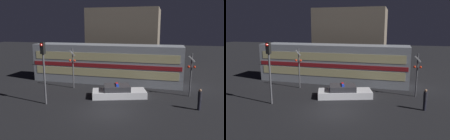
# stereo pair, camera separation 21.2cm
# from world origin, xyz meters

# --- Properties ---
(ground_plane) EXTENTS (120.00, 120.00, 0.00)m
(ground_plane) POSITION_xyz_m (0.00, 0.00, 0.00)
(ground_plane) COLOR black
(train) EXTENTS (16.30, 3.14, 4.15)m
(train) POSITION_xyz_m (-2.66, 8.37, 2.08)
(train) COLOR #999EA5
(train) RESTS_ON ground_plane
(police_car) EXTENTS (5.01, 3.19, 1.18)m
(police_car) POSITION_xyz_m (-0.12, 3.45, 0.43)
(police_car) COLOR silver
(police_car) RESTS_ON ground_plane
(pedestrian) EXTENTS (0.27, 0.27, 1.63)m
(pedestrian) POSITION_xyz_m (6.35, 1.89, 0.84)
(pedestrian) COLOR black
(pedestrian) RESTS_ON ground_plane
(crossing_signal_near) EXTENTS (0.71, 0.29, 3.83)m
(crossing_signal_near) POSITION_xyz_m (5.95, 5.11, 2.18)
(crossing_signal_near) COLOR #4C4C51
(crossing_signal_near) RESTS_ON ground_plane
(crossing_signal_far) EXTENTS (0.71, 0.29, 4.02)m
(crossing_signal_far) POSITION_xyz_m (-5.15, 5.00, 2.27)
(crossing_signal_far) COLOR #4C4C51
(crossing_signal_far) RESTS_ON ground_plane
(traffic_light_corner) EXTENTS (0.30, 0.46, 4.94)m
(traffic_light_corner) POSITION_xyz_m (-5.35, 0.19, 3.36)
(traffic_light_corner) COLOR #4C4C51
(traffic_light_corner) RESTS_ON ground_plane
(building_left) EXTENTS (9.75, 6.41, 8.53)m
(building_left) POSITION_xyz_m (-2.33, 16.77, 4.26)
(building_left) COLOR #726656
(building_left) RESTS_ON ground_plane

